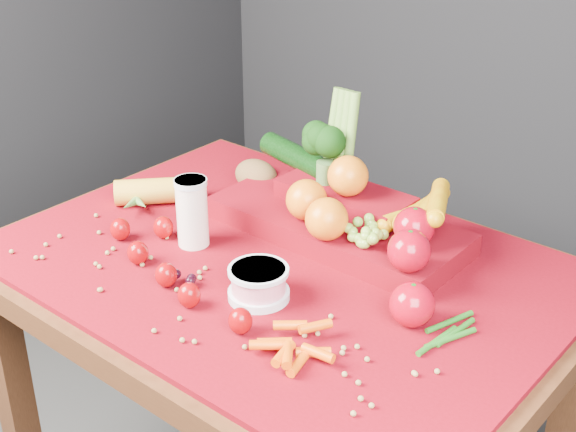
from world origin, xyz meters
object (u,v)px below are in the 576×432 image
Objects in this scene: table at (281,308)px; milk_glass at (192,210)px; yogurt_bowl at (259,282)px; produce_mound at (347,211)px.

milk_glass reaches higher than table.
yogurt_bowl is (0.23, -0.06, -0.04)m from milk_glass.
produce_mound is at bearing 44.52° from milk_glass.
yogurt_bowl is at bearing -15.59° from milk_glass.
produce_mound is at bearing 92.65° from yogurt_bowl.
produce_mound is (0.22, 0.21, -0.01)m from milk_glass.
produce_mound is (0.04, 0.15, 0.17)m from table.
table is at bearing -104.71° from produce_mound.
produce_mound reaches higher than yogurt_bowl.
yogurt_bowl is 0.18× the size of produce_mound.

